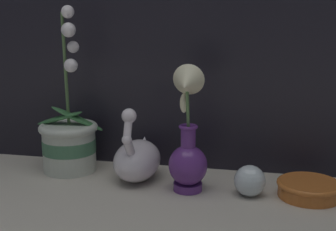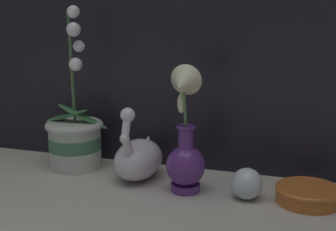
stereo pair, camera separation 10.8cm
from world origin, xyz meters
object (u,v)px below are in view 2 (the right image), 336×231
(swan_figurine, at_px, (139,157))
(blue_vase, at_px, (185,146))
(glass_sphere, at_px, (247,184))
(orchid_potted_plant, at_px, (75,137))
(amber_dish, at_px, (308,193))

(swan_figurine, relative_size, blue_vase, 0.65)
(swan_figurine, height_order, blue_vase, blue_vase)
(swan_figurine, relative_size, glass_sphere, 2.72)
(orchid_potted_plant, bearing_deg, blue_vase, -13.90)
(blue_vase, bearing_deg, orchid_potted_plant, 166.10)
(orchid_potted_plant, distance_m, blue_vase, 0.33)
(swan_figurine, distance_m, blue_vase, 0.15)
(swan_figurine, height_order, amber_dish, swan_figurine)
(glass_sphere, xyz_separation_m, amber_dish, (0.13, 0.02, -0.01))
(amber_dish, bearing_deg, orchid_potted_plant, 174.67)
(orchid_potted_plant, xyz_separation_m, amber_dish, (0.58, -0.05, -0.06))
(orchid_potted_plant, relative_size, swan_figurine, 2.19)
(orchid_potted_plant, bearing_deg, amber_dish, -5.33)
(glass_sphere, bearing_deg, orchid_potted_plant, 170.73)
(swan_figurine, xyz_separation_m, amber_dish, (0.40, -0.03, -0.03))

